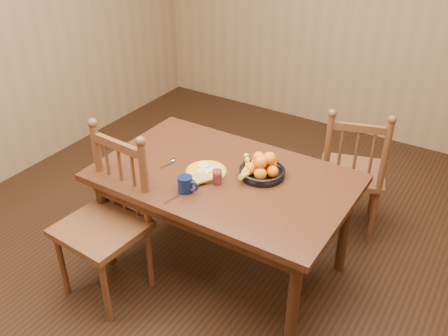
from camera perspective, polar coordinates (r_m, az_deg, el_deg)
The scene contains 10 objects.
room at distance 2.87m, azimuth 0.00°, elevation 9.43°, with size 4.52×5.02×2.72m.
dining_table at distance 3.19m, azimuth 0.00°, elevation -2.07°, with size 1.60×1.00×0.75m.
chair_far at distance 3.76m, azimuth 14.42°, elevation -0.51°, with size 0.57×0.56×1.02m.
chair_near at distance 3.19m, azimuth -13.32°, elevation -6.00°, with size 0.52×0.50×1.08m.
breakfast_plate at distance 3.16m, azimuth -2.08°, elevation -0.36°, with size 0.26×0.31×0.04m.
fork at distance 2.95m, azimuth -5.43°, elevation -3.19°, with size 0.05×0.18×0.00m.
spoon at distance 3.29m, azimuth -6.05°, elevation 0.77°, with size 0.05×0.16×0.01m.
coffee_mug at distance 2.97m, azimuth -4.38°, elevation -1.85°, with size 0.13×0.09×0.10m.
juice_glass at distance 3.04m, azimuth -0.79°, elevation -1.07°, with size 0.06×0.06×0.09m.
fruit_bowl at distance 3.11m, azimuth 4.28°, elevation -0.03°, with size 0.32×0.32×0.17m.
Camera 1 is at (1.41, -2.25, 2.42)m, focal length 40.00 mm.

